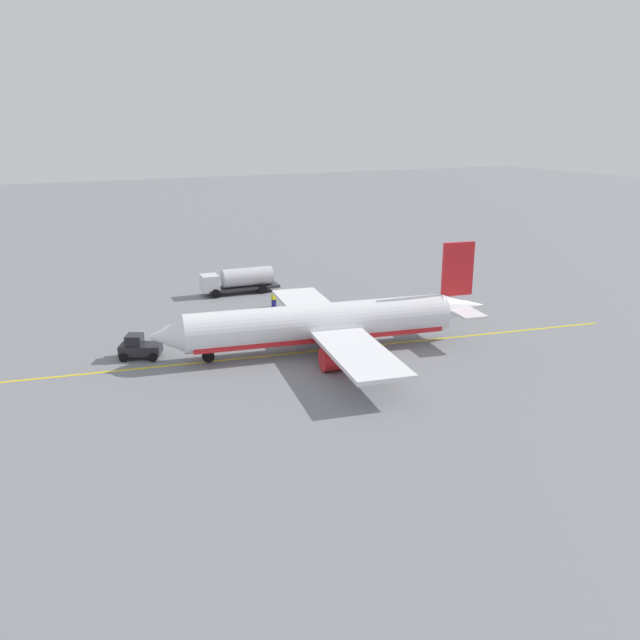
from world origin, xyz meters
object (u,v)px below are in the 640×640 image
object	(u,v)px
pushback_tug	(139,347)
safety_cone_nose	(209,348)
airplane	(325,324)
fuel_tanker	(239,280)
refueling_worker	(274,300)

from	to	relation	value
pushback_tug	safety_cone_nose	distance (m)	6.22
pushback_tug	safety_cone_nose	size ratio (longest dim) A/B	6.09
airplane	fuel_tanker	distance (m)	23.82
fuel_tanker	pushback_tug	distance (m)	24.26
airplane	refueling_worker	distance (m)	16.34
fuel_tanker	refueling_worker	distance (m)	7.82
fuel_tanker	airplane	bearing A→B (deg)	89.72
fuel_tanker	safety_cone_nose	xyz separation A→B (m)	(10.00, 19.27, -1.38)
safety_cone_nose	refueling_worker	bearing A→B (deg)	-134.53
pushback_tug	fuel_tanker	bearing A→B (deg)	-131.54
airplane	pushback_tug	distance (m)	17.01
fuel_tanker	pushback_tug	world-z (taller)	fuel_tanker
airplane	pushback_tug	size ratio (longest dim) A/B	7.93
refueling_worker	safety_cone_nose	distance (m)	16.33
safety_cone_nose	pushback_tug	bearing A→B (deg)	-10.43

